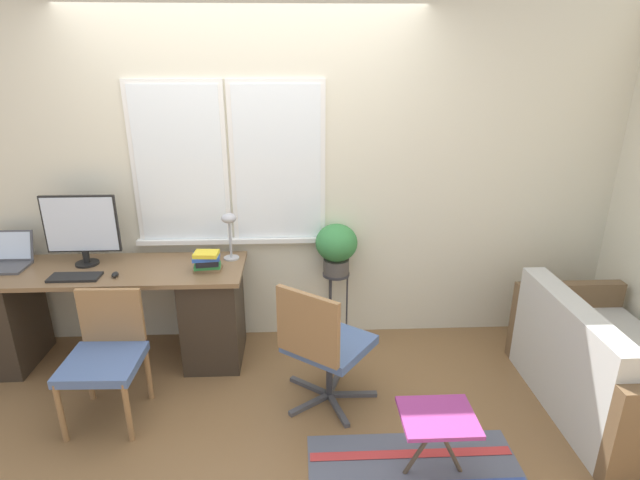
{
  "coord_description": "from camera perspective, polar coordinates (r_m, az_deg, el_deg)",
  "views": [
    {
      "loc": [
        0.35,
        -3.02,
        2.16
      ],
      "look_at": [
        0.5,
        0.15,
        1.0
      ],
      "focal_mm": 28.0,
      "sensor_mm": 36.0,
      "label": 1
    }
  ],
  "objects": [
    {
      "name": "ground_plane",
      "position": [
        3.73,
        -7.8,
        -15.47
      ],
      "size": [
        14.0,
        14.0,
        0.0
      ],
      "primitive_type": "plane",
      "color": "brown"
    },
    {
      "name": "wall_back_with_window",
      "position": [
        3.8,
        -8.02,
        7.64
      ],
      "size": [
        9.0,
        0.12,
        2.7
      ],
      "color": "beige",
      "rests_on": "ground_plane"
    },
    {
      "name": "desk",
      "position": [
        4.01,
        -23.01,
        -7.62
      ],
      "size": [
        2.0,
        0.59,
        0.75
      ],
      "color": "brown",
      "rests_on": "ground_plane"
    },
    {
      "name": "laptop",
      "position": [
        4.22,
        -32.41,
        -1.91
      ],
      "size": [
        0.35,
        0.29,
        0.23
      ],
      "color": "#4C4C51",
      "rests_on": "desk"
    },
    {
      "name": "monitor",
      "position": [
        3.9,
        -25.63,
        1.3
      ],
      "size": [
        0.52,
        0.16,
        0.51
      ],
      "color": "black",
      "rests_on": "desk"
    },
    {
      "name": "keyboard",
      "position": [
        3.78,
        -26.22,
        -3.83
      ],
      "size": [
        0.34,
        0.14,
        0.02
      ],
      "color": "black",
      "rests_on": "desk"
    },
    {
      "name": "mouse",
      "position": [
        3.68,
        -22.38,
        -3.67
      ],
      "size": [
        0.04,
        0.07,
        0.04
      ],
      "color": "black",
      "rests_on": "desk"
    },
    {
      "name": "desk_lamp",
      "position": [
        3.69,
        -10.32,
        1.64
      ],
      "size": [
        0.11,
        0.11,
        0.35
      ],
      "color": "#ADADB2",
      "rests_on": "desk"
    },
    {
      "name": "book_stack",
      "position": [
        3.57,
        -12.79,
        -2.32
      ],
      "size": [
        0.2,
        0.17,
        0.14
      ],
      "color": "olive",
      "rests_on": "desk"
    },
    {
      "name": "desk_chair_wooden",
      "position": [
        3.43,
        -23.34,
        -11.83
      ],
      "size": [
        0.46,
        0.47,
        0.8
      ],
      "rotation": [
        0.0,
        0.0,
        -0.03
      ],
      "color": "olive",
      "rests_on": "ground_plane"
    },
    {
      "name": "office_chair_swivel",
      "position": [
        3.23,
        0.38,
        -11.77
      ],
      "size": [
        0.66,
        0.67,
        0.87
      ],
      "rotation": [
        0.0,
        0.0,
        2.49
      ],
      "color": "#47474C",
      "rests_on": "ground_plane"
    },
    {
      "name": "couch_loveseat",
      "position": [
        3.77,
        29.88,
        -12.94
      ],
      "size": [
        0.8,
        1.32,
        0.76
      ],
      "rotation": [
        0.0,
        0.0,
        1.57
      ],
      "color": "beige",
      "rests_on": "ground_plane"
    },
    {
      "name": "plant_stand",
      "position": [
        3.94,
        1.84,
        -4.94
      ],
      "size": [
        0.21,
        0.21,
        0.58
      ],
      "color": "#333338",
      "rests_on": "ground_plane"
    },
    {
      "name": "potted_plant",
      "position": [
        3.82,
        1.89,
        -0.68
      ],
      "size": [
        0.32,
        0.32,
        0.4
      ],
      "color": "#514C47",
      "rests_on": "plant_stand"
    },
    {
      "name": "folding_stool",
      "position": [
        2.88,
        13.29,
        -19.48
      ],
      "size": [
        0.39,
        0.34,
        0.39
      ],
      "color": "#93337A",
      "rests_on": "ground_plane"
    }
  ]
}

